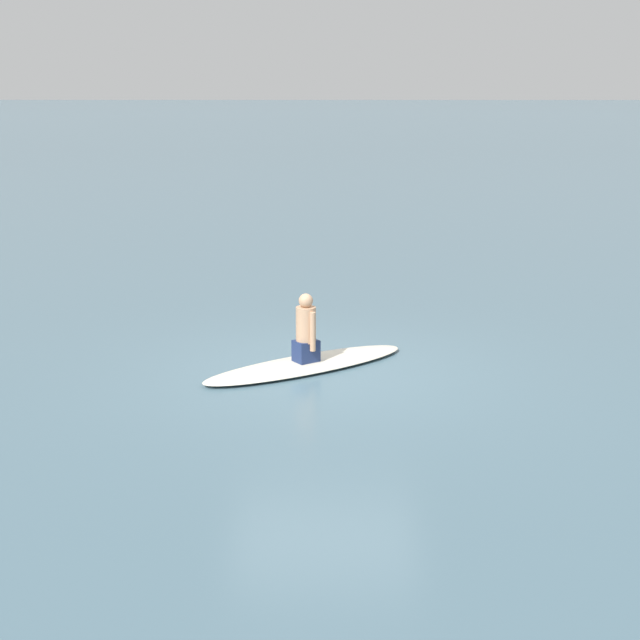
% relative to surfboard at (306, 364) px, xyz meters
% --- Properties ---
extents(ground_plane, '(400.00, 400.00, 0.00)m').
position_rel_surfboard_xyz_m(ground_plane, '(0.20, 0.25, -0.05)').
color(ground_plane, slate).
extents(surfboard, '(2.41, 2.97, 0.09)m').
position_rel_surfboard_xyz_m(surfboard, '(0.00, 0.00, 0.00)').
color(surfboard, silver).
rests_on(surfboard, ground).
extents(person_paddler, '(0.38, 0.39, 0.92)m').
position_rel_surfboard_xyz_m(person_paddler, '(0.00, -0.00, 0.46)').
color(person_paddler, navy).
rests_on(person_paddler, surfboard).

